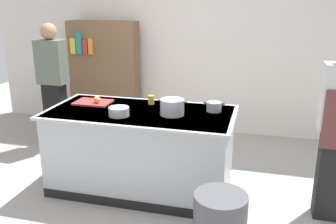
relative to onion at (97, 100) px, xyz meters
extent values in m
plane|color=#9E9991|center=(0.54, -0.11, -0.96)|extent=(10.00, 10.00, 0.00)
cube|color=silver|center=(0.54, 1.99, 0.54)|extent=(6.40, 0.12, 3.00)
cube|color=#B7BABF|center=(0.54, -0.11, -0.51)|extent=(1.90, 0.90, 0.90)
cube|color=#B7BABF|center=(0.54, -0.11, -0.07)|extent=(1.98, 0.98, 0.03)
cube|color=black|center=(0.54, -0.57, -0.91)|extent=(1.90, 0.01, 0.10)
cube|color=red|center=(-0.07, 0.04, -0.05)|extent=(0.40, 0.28, 0.02)
sphere|color=tan|center=(0.00, 0.00, 0.00)|extent=(0.08, 0.08, 0.08)
cylinder|color=#B7BABF|center=(0.90, -0.15, 0.02)|extent=(0.24, 0.24, 0.16)
cube|color=black|center=(0.76, -0.15, 0.08)|extent=(0.04, 0.02, 0.01)
cube|color=black|center=(1.04, -0.15, 0.08)|extent=(0.04, 0.02, 0.01)
cylinder|color=#99999E|center=(1.30, 0.08, -0.01)|extent=(0.16, 0.16, 0.10)
cube|color=black|center=(1.20, 0.08, 0.03)|extent=(0.04, 0.02, 0.01)
cube|color=black|center=(1.39, 0.08, 0.03)|extent=(0.04, 0.02, 0.01)
cylinder|color=#B7BABF|center=(0.39, -0.32, -0.01)|extent=(0.21, 0.21, 0.09)
cylinder|color=yellow|center=(0.58, 0.17, -0.01)|extent=(0.07, 0.07, 0.10)
cube|color=black|center=(2.47, -0.19, -0.51)|extent=(0.28, 0.20, 0.90)
cube|color=black|center=(-1.04, 0.82, -0.51)|extent=(0.28, 0.20, 0.90)
cube|color=#555F51|center=(-1.04, 0.82, 0.24)|extent=(0.38, 0.24, 0.60)
sphere|color=#A87A5B|center=(-1.04, 0.82, 0.65)|extent=(0.22, 0.22, 0.22)
cube|color=brown|center=(-0.66, 1.69, -0.11)|extent=(1.10, 0.28, 1.70)
cube|color=yellow|center=(-1.09, 1.53, 0.37)|extent=(0.09, 0.03, 0.24)
cube|color=teal|center=(-0.99, 1.53, 0.41)|extent=(0.09, 0.03, 0.31)
cube|color=red|center=(-0.89, 1.53, 0.36)|extent=(0.08, 0.03, 0.22)
cube|color=orange|center=(-0.80, 1.53, 0.37)|extent=(0.07, 0.03, 0.24)
camera|label=1|loc=(1.77, -3.62, 1.09)|focal=39.41mm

